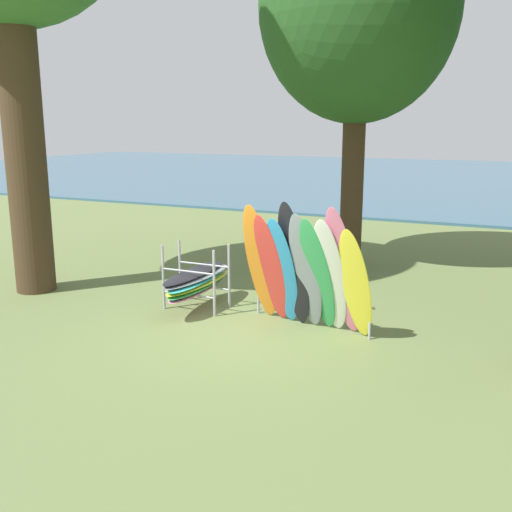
{
  "coord_description": "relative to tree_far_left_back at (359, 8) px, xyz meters",
  "views": [
    {
      "loc": [
        4.21,
        -8.69,
        3.51
      ],
      "look_at": [
        -0.18,
        0.95,
        1.1
      ],
      "focal_mm": 41.37,
      "sensor_mm": 36.0,
      "label": 1
    }
  ],
  "objects": [
    {
      "name": "lake_water",
      "position": [
        -0.33,
        24.88,
        -6.04
      ],
      "size": [
        80.0,
        36.0,
        0.1
      ],
      "primitive_type": "cube",
      "color": "#38607A",
      "rests_on": "ground"
    },
    {
      "name": "tree_far_left_back",
      "position": [
        0.0,
        0.0,
        0.0
      ],
      "size": [
        4.66,
        4.66,
        8.81
      ],
      "color": "#42301E",
      "rests_on": "ground"
    },
    {
      "name": "board_storage_rack",
      "position": [
        -1.65,
        -4.8,
        -5.54
      ],
      "size": [
        1.15,
        2.12,
        1.25
      ],
      "color": "#9EA0A5",
      "rests_on": "ground"
    },
    {
      "name": "ground_plane",
      "position": [
        -0.33,
        -5.55,
        -6.09
      ],
      "size": [
        80.0,
        80.0,
        0.0
      ],
      "primitive_type": "plane",
      "color": "olive"
    },
    {
      "name": "leaning_board_pile",
      "position": [
        0.65,
        -5.14,
        -5.05
      ],
      "size": [
        2.47,
        1.18,
        2.26
      ],
      "color": "orange",
      "rests_on": "ground"
    }
  ]
}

